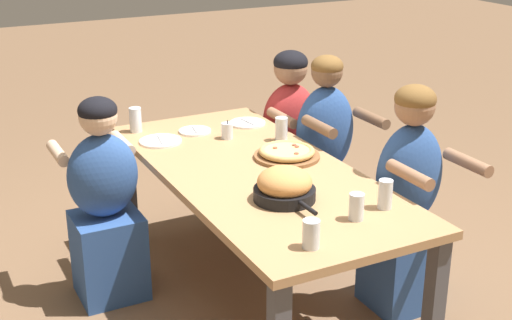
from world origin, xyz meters
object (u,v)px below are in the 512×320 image
(empty_plate_b, at_px, (195,131))
(drinking_glass_c, at_px, (385,196))
(diner_near_midleft, at_px, (105,209))
(diner_far_left, at_px, (290,143))
(drinking_glass_e, at_px, (281,130))
(empty_plate_a, at_px, (161,141))
(skillet_bowl, at_px, (285,186))
(drinking_glass_d, at_px, (356,208))
(pizza_board_main, at_px, (287,153))
(drinking_glass_b, at_px, (311,236))
(diner_far_midleft, at_px, (324,162))
(diner_far_midright, at_px, (407,209))
(drinking_glass_a, at_px, (136,121))
(empty_plate_c, at_px, (248,123))
(cocktail_glass_blue, at_px, (227,132))

(empty_plate_b, xyz_separation_m, drinking_glass_c, (1.34, 0.33, 0.05))
(drinking_glass_c, height_order, diner_near_midleft, diner_near_midleft)
(diner_far_left, bearing_deg, drinking_glass_c, 75.83)
(empty_plate_b, bearing_deg, diner_far_left, 100.88)
(diner_near_midleft, bearing_deg, diner_far_left, 16.78)
(drinking_glass_e, bearing_deg, empty_plate_a, -114.80)
(drinking_glass_c, xyz_separation_m, diner_near_midleft, (-1.07, -0.94, -0.30))
(drinking_glass_c, bearing_deg, drinking_glass_e, 177.87)
(empty_plate_a, relative_size, diner_far_left, 0.21)
(diner_far_left, bearing_deg, empty_plate_a, 12.65)
(skillet_bowl, xyz_separation_m, drinking_glass_d, (0.31, 0.17, -0.01))
(pizza_board_main, xyz_separation_m, skillet_bowl, (0.46, -0.27, 0.04))
(drinking_glass_b, height_order, diner_near_midleft, diner_near_midleft)
(diner_far_midleft, bearing_deg, skillet_bowl, 47.80)
(diner_far_midright, height_order, diner_far_midleft, diner_far_midright)
(drinking_glass_b, relative_size, drinking_glass_e, 0.88)
(empty_plate_b, xyz_separation_m, diner_far_midright, (1.05, 0.70, -0.21))
(diner_far_midright, bearing_deg, drinking_glass_c, 38.02)
(drinking_glass_b, relative_size, diner_far_midleft, 0.10)
(pizza_board_main, distance_m, skillet_bowl, 0.53)
(drinking_glass_a, distance_m, diner_near_midleft, 0.61)
(pizza_board_main, height_order, empty_plate_c, pizza_board_main)
(drinking_glass_c, height_order, drinking_glass_d, drinking_glass_c)
(skillet_bowl, height_order, diner_far_midright, diner_far_midright)
(empty_plate_a, distance_m, drinking_glass_d, 1.36)
(empty_plate_c, height_order, cocktail_glass_blue, cocktail_glass_blue)
(cocktail_glass_blue, xyz_separation_m, drinking_glass_e, (0.17, 0.25, 0.02))
(empty_plate_b, relative_size, empty_plate_c, 0.87)
(drinking_glass_d, bearing_deg, empty_plate_c, 172.56)
(skillet_bowl, relative_size, empty_plate_a, 1.75)
(pizza_board_main, height_order, diner_far_left, diner_far_left)
(cocktail_glass_blue, xyz_separation_m, diner_far_midleft, (0.09, 0.58, -0.25))
(diner_near_midleft, distance_m, diner_far_midleft, 1.31)
(empty_plate_a, distance_m, empty_plate_c, 0.57)
(cocktail_glass_blue, bearing_deg, diner_far_midleft, 81.26)
(diner_far_midleft, bearing_deg, drinking_glass_b, 55.48)
(drinking_glass_b, distance_m, diner_far_midleft, 1.51)
(drinking_glass_c, height_order, diner_far_left, diner_far_left)
(empty_plate_a, height_order, diner_far_midright, diner_far_midright)
(diner_near_midleft, bearing_deg, pizza_board_main, -21.42)
(drinking_glass_e, bearing_deg, pizza_board_main, -23.08)
(skillet_bowl, bearing_deg, empty_plate_c, 161.96)
(cocktail_glass_blue, bearing_deg, empty_plate_a, -107.52)
(cocktail_glass_blue, bearing_deg, drinking_glass_a, -130.02)
(skillet_bowl, height_order, drinking_glass_a, skillet_bowl)
(diner_far_midleft, bearing_deg, drinking_glass_c, 70.70)
(diner_far_left, distance_m, diner_far_midleft, 0.41)
(empty_plate_a, bearing_deg, skillet_bowl, 12.74)
(pizza_board_main, bearing_deg, drinking_glass_a, -144.07)
(empty_plate_c, distance_m, diner_far_midleft, 0.51)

